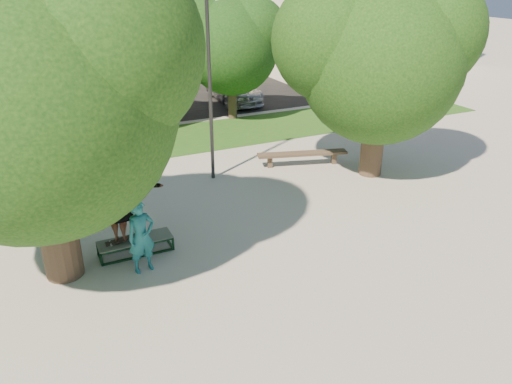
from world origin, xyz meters
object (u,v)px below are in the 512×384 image
grind_box (136,246)px  car_silver_b (233,87)px  tree_right (378,52)px  car_dark (8,105)px  lamppost (210,85)px  car_grey (102,105)px  tree_left (25,83)px  bystander (141,236)px  bench (302,155)px

grind_box → car_silver_b: size_ratio=0.37×
tree_right → car_dark: size_ratio=1.60×
lamppost → car_grey: bearing=103.3°
tree_right → car_grey: size_ratio=1.23×
car_grey → tree_left: bearing=-111.5°
grind_box → lamppost: bearing=46.9°
lamppost → car_grey: lamppost is taller
bystander → car_dark: bearing=89.0°
grind_box → bench: 7.62m
bystander → car_dark: bystander is taller
grind_box → bench: size_ratio=0.56×
car_silver_b → car_grey: bearing=-168.9°
lamppost → grind_box: 5.92m
car_dark → car_grey: 4.39m
lamppost → bystander: (-3.50, -4.60, -2.26)m
lamppost → car_grey: 9.38m
lamppost → bench: (3.30, -0.30, -2.74)m
tree_left → lamppost: bearing=36.4°
lamppost → bystander: bearing=-127.3°
grind_box → bystander: 1.11m
bystander → bench: size_ratio=0.55×
lamppost → bench: size_ratio=1.90×
lamppost → bystander: 6.21m
grind_box → car_silver_b: bearing=58.0°
tree_left → bench: size_ratio=2.22×
car_dark → car_silver_b: bearing=-14.8°
tree_right → car_grey: bearing=123.1°
bench → lamppost: bearing=-168.7°
tree_right → car_silver_b: (-0.03, 11.61, -3.38)m
lamppost → grind_box: size_ratio=3.39×
tree_right → lamppost: tree_right is taller
bystander → car_silver_b: bearing=49.4°
grind_box → car_dark: bearing=99.8°
grind_box → car_grey: 12.65m
tree_right → car_silver_b: 12.09m
bystander → car_dark: (-2.50, 15.40, -0.22)m
tree_left → car_grey: bearing=75.9°
car_silver_b → tree_right: bearing=-86.0°
bench → tree_right: bearing=-28.5°
tree_right → car_grey: tree_right is taller
bystander → car_grey: bearing=73.8°
tree_right → lamppost: bearing=158.7°
bench → bystander: bearing=-131.2°
lamppost → bench: bearing=-5.2°
grind_box → tree_right: bearing=12.2°
tree_right → bench: size_ratio=2.03×
car_dark → car_silver_b: car_silver_b is taller
bench → car_silver_b: car_silver_b is taller
tree_right → car_grey: 13.25m
bystander → bench: (6.80, 4.30, -0.48)m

